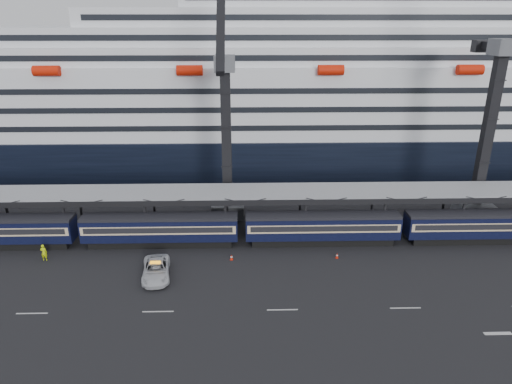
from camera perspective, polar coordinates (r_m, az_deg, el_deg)
ground at (r=51.81m, az=18.88°, el=-10.97°), size 260.00×260.00×0.00m
train at (r=57.91m, az=11.56°, el=-4.24°), size 133.05×3.00×4.05m
canopy at (r=61.48m, az=15.20°, el=0.03°), size 130.00×6.25×5.53m
cruise_ship at (r=89.65m, az=9.35°, el=11.63°), size 214.09×28.84×34.00m
crane_dark_near at (r=61.40m, az=-3.75°, el=7.24°), size 4.50×17.75×35.08m
crane_dark_mid at (r=68.26m, az=27.30°, el=7.59°), size 4.50×18.24×39.64m
pickup_truck at (r=51.30m, az=-12.39°, el=-9.49°), size 3.66×6.49×1.71m
worker at (r=58.64m, az=-25.00°, el=-6.86°), size 0.75×0.50×2.04m
traffic_cone_b at (r=52.08m, az=-11.90°, el=-9.54°), size 0.40×0.40×0.80m
traffic_cone_c at (r=53.72m, az=-3.08°, el=-8.12°), size 0.35×0.35×0.70m
traffic_cone_d at (r=54.83m, az=10.09°, el=-7.82°), size 0.34×0.34×0.67m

